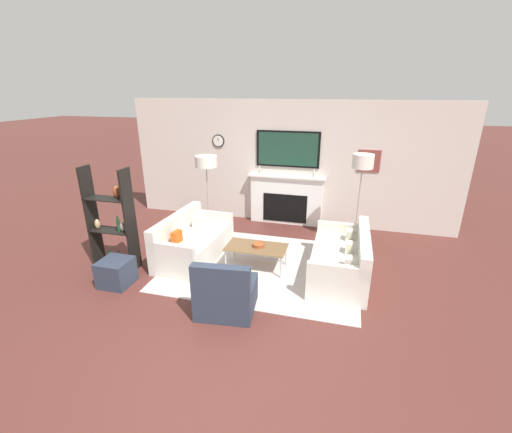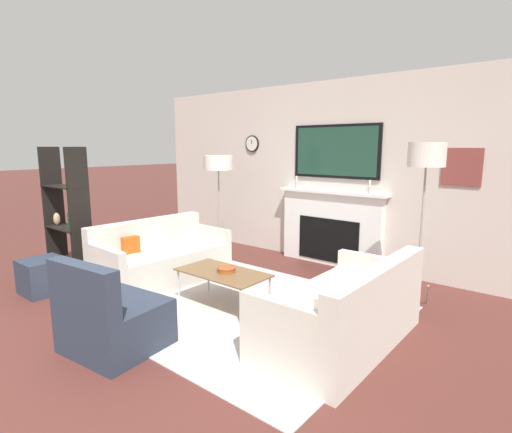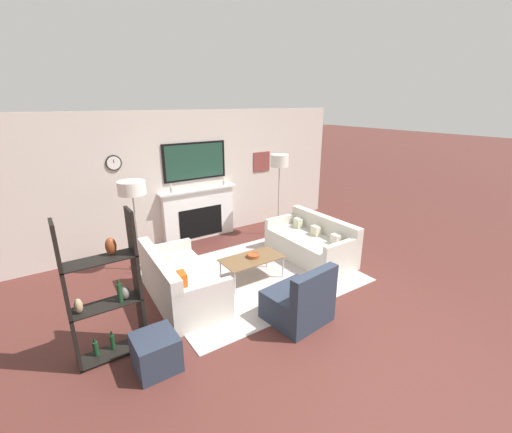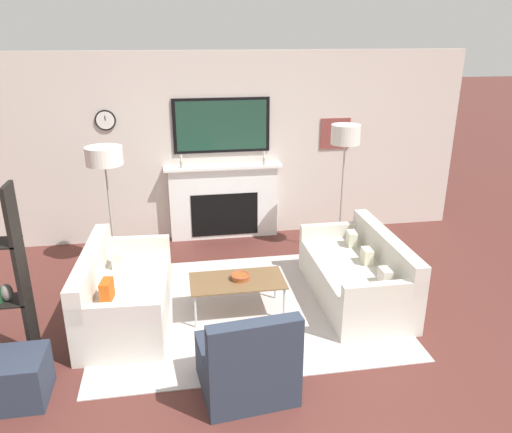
{
  "view_description": "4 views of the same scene",
  "coord_description": "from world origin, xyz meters",
  "px_view_note": "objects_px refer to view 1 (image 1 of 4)",
  "views": [
    {
      "loc": [
        1.25,
        -3.03,
        2.91
      ],
      "look_at": [
        -0.16,
        2.26,
        0.86
      ],
      "focal_mm": 24.0,
      "sensor_mm": 36.0,
      "label": 1
    },
    {
      "loc": [
        2.84,
        -0.98,
        1.76
      ],
      "look_at": [
        -0.21,
        2.74,
        0.91
      ],
      "focal_mm": 28.0,
      "sensor_mm": 36.0,
      "label": 2
    },
    {
      "loc": [
        -2.92,
        -2.26,
        2.86
      ],
      "look_at": [
        0.25,
        2.41,
        0.95
      ],
      "focal_mm": 24.0,
      "sensor_mm": 36.0,
      "label": 3
    },
    {
      "loc": [
        -0.7,
        -2.77,
        2.93
      ],
      "look_at": [
        0.19,
        2.49,
        0.95
      ],
      "focal_mm": 35.0,
      "sensor_mm": 36.0,
      "label": 4
    }
  ],
  "objects_px": {
    "couch_right": "(342,261)",
    "couch_left": "(192,243)",
    "coffee_table": "(256,248)",
    "shelf_unit": "(112,222)",
    "floor_lamp_right": "(363,163)",
    "ottoman": "(116,272)",
    "floor_lamp_left": "(206,162)",
    "decorative_bowl": "(259,245)",
    "armchair": "(226,294)"
  },
  "relations": [
    {
      "from": "armchair",
      "to": "ottoman",
      "type": "xyz_separation_m",
      "value": [
        -1.91,
        0.22,
        -0.07
      ]
    },
    {
      "from": "ottoman",
      "to": "decorative_bowl",
      "type": "bearing_deg",
      "value": 28.18
    },
    {
      "from": "couch_right",
      "to": "decorative_bowl",
      "type": "height_order",
      "value": "couch_right"
    },
    {
      "from": "couch_right",
      "to": "ottoman",
      "type": "distance_m",
      "value": 3.6
    },
    {
      "from": "coffee_table",
      "to": "shelf_unit",
      "type": "distance_m",
      "value": 2.45
    },
    {
      "from": "floor_lamp_right",
      "to": "ottoman",
      "type": "distance_m",
      "value": 4.62
    },
    {
      "from": "armchair",
      "to": "floor_lamp_right",
      "type": "bearing_deg",
      "value": 57.51
    },
    {
      "from": "shelf_unit",
      "to": "armchair",
      "type": "bearing_deg",
      "value": -18.1
    },
    {
      "from": "floor_lamp_right",
      "to": "shelf_unit",
      "type": "xyz_separation_m",
      "value": [
        -3.98,
        -1.97,
        -0.81
      ]
    },
    {
      "from": "coffee_table",
      "to": "ottoman",
      "type": "distance_m",
      "value": 2.27
    },
    {
      "from": "shelf_unit",
      "to": "ottoman",
      "type": "distance_m",
      "value": 0.88
    },
    {
      "from": "couch_right",
      "to": "floor_lamp_left",
      "type": "relative_size",
      "value": 1.06
    },
    {
      "from": "coffee_table",
      "to": "shelf_unit",
      "type": "xyz_separation_m",
      "value": [
        -2.34,
        -0.55,
        0.45
      ]
    },
    {
      "from": "coffee_table",
      "to": "floor_lamp_right",
      "type": "bearing_deg",
      "value": 40.82
    },
    {
      "from": "shelf_unit",
      "to": "floor_lamp_right",
      "type": "bearing_deg",
      "value": 26.31
    },
    {
      "from": "couch_right",
      "to": "decorative_bowl",
      "type": "bearing_deg",
      "value": -176.97
    },
    {
      "from": "shelf_unit",
      "to": "ottoman",
      "type": "xyz_separation_m",
      "value": [
        0.35,
        -0.51,
        -0.62
      ]
    },
    {
      "from": "decorative_bowl",
      "to": "floor_lamp_left",
      "type": "distance_m",
      "value": 2.29
    },
    {
      "from": "armchair",
      "to": "decorative_bowl",
      "type": "height_order",
      "value": "armchair"
    },
    {
      "from": "couch_right",
      "to": "couch_left",
      "type": "bearing_deg",
      "value": 179.96
    },
    {
      "from": "couch_left",
      "to": "coffee_table",
      "type": "xyz_separation_m",
      "value": [
        1.22,
        -0.09,
        0.09
      ]
    },
    {
      "from": "coffee_table",
      "to": "shelf_unit",
      "type": "bearing_deg",
      "value": -166.69
    },
    {
      "from": "couch_left",
      "to": "couch_right",
      "type": "bearing_deg",
      "value": -0.04
    },
    {
      "from": "coffee_table",
      "to": "floor_lamp_right",
      "type": "distance_m",
      "value": 2.5
    },
    {
      "from": "floor_lamp_right",
      "to": "ottoman",
      "type": "xyz_separation_m",
      "value": [
        -3.63,
        -2.48,
        -1.43
      ]
    },
    {
      "from": "armchair",
      "to": "ottoman",
      "type": "bearing_deg",
      "value": 173.29
    },
    {
      "from": "floor_lamp_left",
      "to": "floor_lamp_right",
      "type": "relative_size",
      "value": 0.9
    },
    {
      "from": "floor_lamp_left",
      "to": "armchair",
      "type": "bearing_deg",
      "value": -63.37
    },
    {
      "from": "couch_left",
      "to": "decorative_bowl",
      "type": "distance_m",
      "value": 1.27
    },
    {
      "from": "decorative_bowl",
      "to": "coffee_table",
      "type": "bearing_deg",
      "value": -152.01
    },
    {
      "from": "floor_lamp_left",
      "to": "shelf_unit",
      "type": "height_order",
      "value": "shelf_unit"
    },
    {
      "from": "armchair",
      "to": "floor_lamp_right",
      "type": "height_order",
      "value": "floor_lamp_right"
    },
    {
      "from": "couch_left",
      "to": "ottoman",
      "type": "distance_m",
      "value": 1.39
    },
    {
      "from": "couch_right",
      "to": "armchair",
      "type": "distance_m",
      "value": 2.04
    },
    {
      "from": "shelf_unit",
      "to": "ottoman",
      "type": "bearing_deg",
      "value": -55.74
    },
    {
      "from": "couch_right",
      "to": "floor_lamp_right",
      "type": "distance_m",
      "value": 1.9
    },
    {
      "from": "coffee_table",
      "to": "floor_lamp_right",
      "type": "xyz_separation_m",
      "value": [
        1.63,
        1.41,
        1.26
      ]
    },
    {
      "from": "decorative_bowl",
      "to": "floor_lamp_right",
      "type": "height_order",
      "value": "floor_lamp_right"
    },
    {
      "from": "floor_lamp_left",
      "to": "shelf_unit",
      "type": "xyz_separation_m",
      "value": [
        -0.9,
        -1.97,
        -0.65
      ]
    },
    {
      "from": "couch_left",
      "to": "couch_right",
      "type": "distance_m",
      "value": 2.64
    },
    {
      "from": "floor_lamp_right",
      "to": "decorative_bowl",
      "type": "bearing_deg",
      "value": -138.94
    },
    {
      "from": "armchair",
      "to": "floor_lamp_right",
      "type": "relative_size",
      "value": 0.47
    },
    {
      "from": "couch_left",
      "to": "couch_right",
      "type": "relative_size",
      "value": 1.0
    },
    {
      "from": "armchair",
      "to": "floor_lamp_left",
      "type": "height_order",
      "value": "floor_lamp_left"
    },
    {
      "from": "ottoman",
      "to": "floor_lamp_right",
      "type": "bearing_deg",
      "value": 34.36
    },
    {
      "from": "couch_right",
      "to": "coffee_table",
      "type": "xyz_separation_m",
      "value": [
        -1.41,
        -0.09,
        0.09
      ]
    },
    {
      "from": "couch_left",
      "to": "coffee_table",
      "type": "relative_size",
      "value": 1.68
    },
    {
      "from": "coffee_table",
      "to": "floor_lamp_left",
      "type": "relative_size",
      "value": 0.63
    },
    {
      "from": "floor_lamp_left",
      "to": "floor_lamp_right",
      "type": "distance_m",
      "value": 3.08
    },
    {
      "from": "couch_right",
      "to": "floor_lamp_left",
      "type": "xyz_separation_m",
      "value": [
        -2.86,
        1.32,
        1.2
      ]
    }
  ]
}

